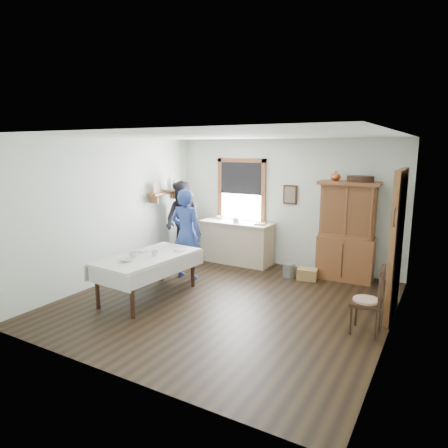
% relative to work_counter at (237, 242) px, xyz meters
% --- Properties ---
extents(room, '(5.01, 5.01, 2.70)m').
position_rel_work_counter_xyz_m(room, '(0.94, -2.16, 0.89)').
color(room, black).
rests_on(room, ground).
extents(window, '(1.18, 0.07, 1.48)m').
position_rel_work_counter_xyz_m(window, '(-0.06, 0.31, 1.17)').
color(window, white).
rests_on(window, room).
extents(doorway, '(0.09, 1.14, 2.22)m').
position_rel_work_counter_xyz_m(doorway, '(3.40, -1.31, 0.70)').
color(doorway, '#4B4035').
rests_on(doorway, room).
extents(wall_shelf, '(0.24, 1.00, 0.44)m').
position_rel_work_counter_xyz_m(wall_shelf, '(-1.43, -0.62, 1.11)').
color(wall_shelf, brown).
rests_on(wall_shelf, room).
extents(framed_picture, '(0.30, 0.04, 0.40)m').
position_rel_work_counter_xyz_m(framed_picture, '(1.09, 0.30, 1.09)').
color(framed_picture, '#341E12').
rests_on(framed_picture, room).
extents(rug_beater, '(0.01, 0.27, 0.27)m').
position_rel_work_counter_xyz_m(rug_beater, '(3.39, -1.86, 1.26)').
color(rug_beater, black).
rests_on(rug_beater, room).
extents(work_counter, '(1.62, 0.63, 0.92)m').
position_rel_work_counter_xyz_m(work_counter, '(0.00, 0.00, 0.00)').
color(work_counter, tan).
rests_on(work_counter, room).
extents(china_hutch, '(1.14, 0.58, 1.90)m').
position_rel_work_counter_xyz_m(china_hutch, '(2.36, 0.03, 0.49)').
color(china_hutch, brown).
rests_on(china_hutch, room).
extents(dining_table, '(1.10, 1.89, 0.73)m').
position_rel_work_counter_xyz_m(dining_table, '(-0.33, -2.60, -0.10)').
color(dining_table, silver).
rests_on(dining_table, room).
extents(spindle_chair, '(0.48, 0.48, 0.96)m').
position_rel_work_counter_xyz_m(spindle_chair, '(3.16, -2.16, 0.02)').
color(spindle_chair, '#341E12').
rests_on(spindle_chair, room).
extents(pail, '(0.28, 0.28, 0.27)m').
position_rel_work_counter_xyz_m(pail, '(1.37, -0.37, -0.33)').
color(pail, '#9B9DA4').
rests_on(pail, room).
extents(wicker_basket, '(0.41, 0.32, 0.22)m').
position_rel_work_counter_xyz_m(wicker_basket, '(1.75, -0.37, -0.35)').
color(wicker_basket, '#A97C4C').
rests_on(wicker_basket, room).
extents(woman_blue, '(0.62, 0.43, 1.63)m').
position_rel_work_counter_xyz_m(woman_blue, '(-0.35, -1.43, 0.35)').
color(woman_blue, navy).
rests_on(woman_blue, room).
extents(figure_dark, '(0.91, 0.76, 1.67)m').
position_rel_work_counter_xyz_m(figure_dark, '(-1.07, -0.54, 0.37)').
color(figure_dark, black).
rests_on(figure_dark, room).
extents(table_cup_a, '(0.16, 0.16, 0.10)m').
position_rel_work_counter_xyz_m(table_cup_a, '(-0.46, -2.81, 0.32)').
color(table_cup_a, silver).
rests_on(table_cup_a, dining_table).
extents(table_cup_b, '(0.14, 0.14, 0.10)m').
position_rel_work_counter_xyz_m(table_cup_b, '(-0.21, -2.56, 0.32)').
color(table_cup_b, silver).
rests_on(table_cup_b, dining_table).
extents(table_bowl, '(0.26, 0.26, 0.05)m').
position_rel_work_counter_xyz_m(table_bowl, '(-0.39, -3.04, 0.30)').
color(table_bowl, silver).
rests_on(table_bowl, dining_table).
extents(counter_book, '(0.21, 0.26, 0.02)m').
position_rel_work_counter_xyz_m(counter_book, '(0.47, -0.03, 0.47)').
color(counter_book, brown).
rests_on(counter_book, work_counter).
extents(counter_bowl, '(0.26, 0.26, 0.06)m').
position_rel_work_counter_xyz_m(counter_bowl, '(-0.48, 0.13, 0.49)').
color(counter_bowl, silver).
rests_on(counter_bowl, work_counter).
extents(shelf_bowl, '(0.22, 0.22, 0.05)m').
position_rel_work_counter_xyz_m(shelf_bowl, '(-1.43, -0.61, 1.14)').
color(shelf_bowl, silver).
rests_on(shelf_bowl, wall_shelf).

